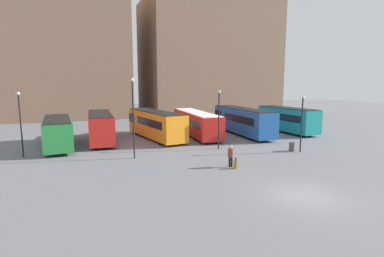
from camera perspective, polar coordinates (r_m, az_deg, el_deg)
name	(u,v)px	position (r m, az deg, el deg)	size (l,w,h in m)	color
ground_plane	(305,195)	(18.54, 20.65, -11.83)	(160.00, 160.00, 0.00)	slate
building_block_left	(54,32)	(62.49, -24.73, 16.31)	(25.22, 16.88, 30.99)	#7F604C
building_block_right	(208,58)	(67.93, 3.00, 13.26)	(27.68, 17.73, 23.63)	#7F604C
bus_0	(58,132)	(32.39, -24.16, -0.54)	(2.92, 9.27, 2.90)	#237A38
bus_1	(101,126)	(33.97, -17.01, 0.44)	(2.86, 9.69, 3.13)	red
bus_2	(155,124)	(34.62, -7.00, 0.94)	(4.27, 11.21, 3.16)	orange
bus_3	(196,122)	(36.49, 0.73, 1.16)	(3.39, 12.24, 2.87)	red
bus_4	(242,120)	(37.59, 9.55, 1.59)	(2.99, 11.83, 3.27)	#1E56A3
bus_5	(287,119)	(40.67, 17.62, 1.76)	(2.91, 9.14, 3.21)	#19847F
traveler	(231,154)	(22.87, 7.39, -4.89)	(0.53, 0.53, 1.66)	black
suitcase	(235,165)	(22.67, 8.22, -6.82)	(0.26, 0.35, 0.85)	#B27A1E
lamp_post_0	(133,113)	(25.28, -11.14, 2.95)	(0.28, 0.28, 6.71)	black
lamp_post_1	(302,119)	(29.09, 20.19, 1.74)	(0.28, 0.28, 5.19)	black
lamp_post_2	(20,119)	(29.09, -29.88, 1.54)	(0.28, 0.28, 5.59)	black
lamp_post_3	(219,115)	(28.58, 5.14, 2.61)	(0.28, 0.28, 5.65)	black
trash_bin	(292,147)	(29.58, 18.50, -3.29)	(0.52, 0.52, 0.85)	#47474C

